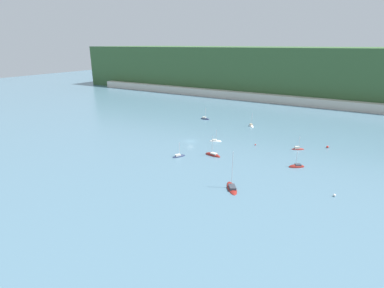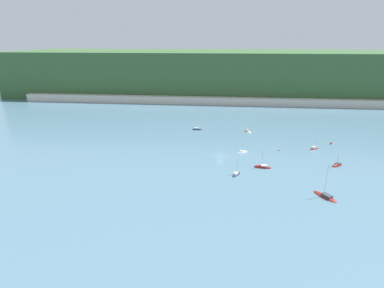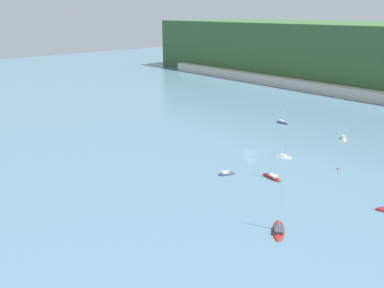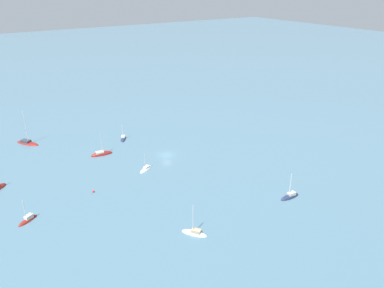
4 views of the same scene
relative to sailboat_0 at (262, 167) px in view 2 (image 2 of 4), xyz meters
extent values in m
plane|color=slate|center=(-15.08, 10.01, -0.07)|extent=(600.00, 600.00, 0.00)
cube|color=#385B33|center=(-15.08, 154.39, 17.03)|extent=(335.88, 88.42, 34.20)
cube|color=beige|center=(-15.08, 106.68, 2.51)|extent=(285.50, 6.00, 5.17)
ellipsoid|color=maroon|center=(-0.03, 0.00, -0.07)|extent=(6.21, 2.47, 1.98)
cube|color=beige|center=(0.45, -0.05, 0.74)|extent=(2.31, 1.50, 0.53)
cylinder|color=#B2B2B7|center=(-0.33, 0.04, 3.71)|extent=(0.14, 0.14, 6.47)
ellipsoid|color=maroon|center=(27.13, 4.54, -0.07)|extent=(5.13, 4.37, 1.73)
cube|color=#333842|center=(27.46, 4.77, 0.66)|extent=(2.20, 2.06, 0.51)
cylinder|color=silver|center=(26.93, 4.39, 2.76)|extent=(0.14, 0.14, 4.70)
ellipsoid|color=maroon|center=(23.80, 21.63, -0.07)|extent=(4.64, 3.45, 1.11)
cube|color=silver|center=(23.48, 21.44, 0.66)|extent=(1.89, 1.63, 0.85)
cylinder|color=silver|center=(24.00, 21.75, 2.59)|extent=(0.14, 0.14, 4.72)
ellipsoid|color=maroon|center=(15.63, -19.39, -0.07)|extent=(6.43, 7.88, 1.11)
cube|color=#333842|center=(15.99, -19.91, 0.60)|extent=(2.98, 3.29, 0.73)
cylinder|color=silver|center=(15.40, -19.06, 5.24)|extent=(0.14, 0.14, 10.00)
ellipsoid|color=#232D4C|center=(-9.49, -6.92, -0.07)|extent=(3.58, 4.93, 1.33)
cube|color=silver|center=(-9.67, -7.26, 0.59)|extent=(1.72, 2.01, 0.59)
cylinder|color=silver|center=(-9.37, -6.71, 2.62)|extent=(0.14, 0.14, 4.64)
ellipsoid|color=#232D4C|center=(-27.22, 44.41, -0.07)|extent=(5.24, 1.65, 1.66)
cube|color=beige|center=(-27.63, 44.43, 0.76)|extent=(1.91, 1.09, 0.75)
cylinder|color=silver|center=(-26.96, 44.40, 3.19)|extent=(0.14, 0.14, 5.61)
ellipsoid|color=white|center=(-6.31, 14.71, -0.07)|extent=(4.83, 3.46, 1.15)
cube|color=silver|center=(-6.65, 14.53, 0.49)|extent=(1.97, 1.68, 0.50)
cylinder|color=#B2B2B7|center=(-6.11, 14.82, 2.46)|extent=(0.14, 0.14, 4.43)
ellipsoid|color=white|center=(-2.12, 43.56, -0.07)|extent=(4.24, 5.08, 1.22)
cube|color=tan|center=(-2.36, 43.89, 0.63)|extent=(1.96, 2.14, 0.73)
cylinder|color=silver|center=(-1.98, 43.35, 3.29)|extent=(0.14, 0.14, 6.06)
sphere|color=red|center=(32.85, 29.00, 0.36)|extent=(0.86, 0.86, 0.86)
sphere|color=red|center=(8.86, 18.17, 0.18)|extent=(0.50, 0.50, 0.50)
camera|label=1|loc=(43.52, -86.61, 36.72)|focal=28.00mm
camera|label=2|loc=(-14.91, -100.04, 43.45)|focal=28.00mm
camera|label=3|loc=(50.76, -75.13, 40.84)|focal=35.00mm
camera|label=4|loc=(30.38, 92.47, 44.76)|focal=35.00mm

